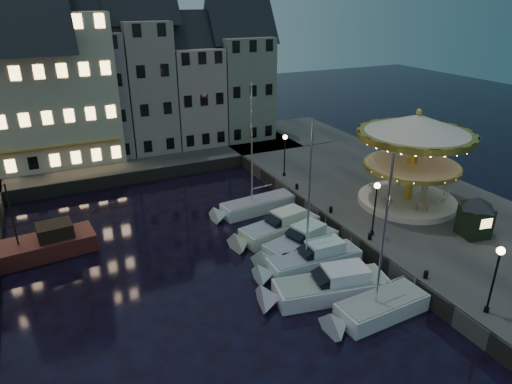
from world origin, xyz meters
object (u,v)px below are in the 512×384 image
motorboat_b (325,288)px  streetlamp_a (496,271)px  bollard_b (370,236)px  motorboat_f (253,207)px  streetlamp_c (285,149)px  motorboat_c (309,261)px  motorboat_a (374,310)px  bollard_a (426,274)px  carousel (415,143)px  ticket_kiosk (477,210)px  bollard_c (331,209)px  streetlamp_b (375,201)px  streetlamp_d (423,153)px  red_fishing_boat (38,247)px  motorboat_d (297,245)px  motorboat_e (276,229)px  bollard_d (297,186)px

motorboat_b → streetlamp_a: bearing=-46.2°
bollard_b → motorboat_f: motorboat_f is taller
streetlamp_c → motorboat_c: motorboat_c is taller
motorboat_a → bollard_a: bearing=5.6°
bollard_a → motorboat_b: 6.34m
carousel → motorboat_a: bearing=-139.2°
motorboat_f → ticket_kiosk: size_ratio=2.97×
bollard_c → bollard_b: bearing=-90.0°
motorboat_b → motorboat_f: 13.21m
streetlamp_b → streetlamp_d: bearing=31.8°
red_fishing_boat → motorboat_d: bearing=-24.2°
bollard_b → motorboat_e: motorboat_e is taller
streetlamp_a → motorboat_c: bearing=119.9°
motorboat_a → streetlamp_c: bearing=76.3°
motorboat_d → motorboat_f: size_ratio=0.68×
bollard_a → motorboat_c: bearing=131.1°
motorboat_b → red_fishing_boat: bearing=140.7°
bollard_a → motorboat_d: (-4.59, 8.06, -0.96)m
bollard_c → streetlamp_a: bearing=-87.6°
streetlamp_d → motorboat_c: bearing=-156.7°
bollard_a → streetlamp_a: bearing=-81.5°
streetlamp_d → carousel: 6.84m
motorboat_c → motorboat_a: bearing=-83.3°
streetlamp_d → streetlamp_c: bearing=150.1°
red_fishing_boat → ticket_kiosk: red_fishing_boat is taller
bollard_a → motorboat_c: motorboat_c is taller
streetlamp_a → streetlamp_c: size_ratio=1.00×
bollard_d → red_fishing_boat: size_ratio=0.07×
bollard_b → motorboat_a: motorboat_a is taller
red_fishing_boat → bollard_b: bearing=-25.3°
streetlamp_d → ticket_kiosk: 11.29m
motorboat_d → streetlamp_b: bearing=-21.7°
bollard_a → motorboat_f: motorboat_f is taller
streetlamp_a → bollard_a: (-0.60, 4.00, -2.41)m
streetlamp_b → motorboat_c: (-5.58, -0.29, -3.34)m
streetlamp_c → bollard_a: size_ratio=7.32×
bollard_b → motorboat_b: 6.48m
bollard_a → motorboat_a: bearing=-174.4°
streetlamp_a → carousel: (6.28, 13.21, 2.68)m
bollard_c → bollard_d: bearing=90.0°
motorboat_f → carousel: size_ratio=1.11×
red_fishing_boat → ticket_kiosk: (29.19, -13.12, 2.67)m
carousel → bollard_b: bearing=-151.7°
motorboat_c → motorboat_e: bearing=88.2°
bollard_b → motorboat_c: (-4.98, 0.21, -0.93)m
streetlamp_a → motorboat_c: motorboat_c is taller
motorboat_a → motorboat_d: (-0.33, 8.48, 0.10)m
bollard_b → bollard_d: size_ratio=1.00×
streetlamp_b → bollard_d: 10.30m
bollard_a → motorboat_e: 12.02m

